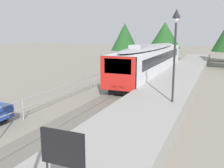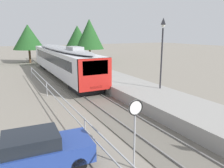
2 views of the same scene
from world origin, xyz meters
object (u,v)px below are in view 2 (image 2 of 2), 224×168
(platform_lamp_mid_platform, at_px, (162,40))
(parked_hatchback_blue, at_px, (37,151))
(speed_limit_sign, at_px, (135,117))
(commuter_train, at_px, (62,59))

(platform_lamp_mid_platform, bearing_deg, parked_hatchback_blue, -152.87)
(parked_hatchback_blue, bearing_deg, speed_limit_sign, -26.44)
(parked_hatchback_blue, bearing_deg, commuter_train, 72.04)
(commuter_train, bearing_deg, platform_lamp_mid_platform, -70.00)
(speed_limit_sign, relative_size, parked_hatchback_blue, 0.69)
(platform_lamp_mid_platform, distance_m, parked_hatchback_blue, 12.00)
(commuter_train, height_order, parked_hatchback_blue, commuter_train)
(commuter_train, xyz_separation_m, parked_hatchback_blue, (-5.66, -17.45, -1.36))
(platform_lamp_mid_platform, bearing_deg, commuter_train, 110.00)
(commuter_train, xyz_separation_m, platform_lamp_mid_platform, (4.46, -12.26, 2.47))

